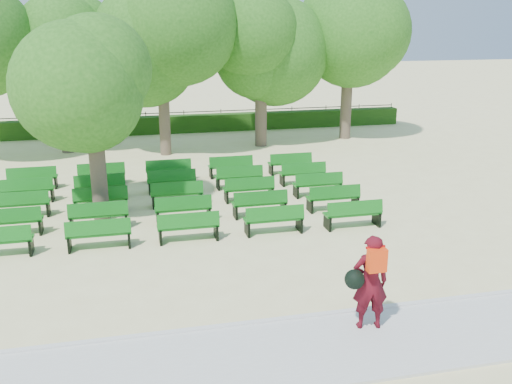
% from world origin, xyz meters
% --- Properties ---
extents(ground, '(120.00, 120.00, 0.00)m').
position_xyz_m(ground, '(0.00, 0.00, 0.00)').
color(ground, beige).
extents(paving, '(30.00, 2.20, 0.06)m').
position_xyz_m(paving, '(0.00, -7.40, 0.03)').
color(paving, silver).
rests_on(paving, ground).
extents(curb, '(30.00, 0.12, 0.10)m').
position_xyz_m(curb, '(0.00, -6.25, 0.05)').
color(curb, silver).
rests_on(curb, ground).
extents(hedge, '(26.00, 0.70, 0.90)m').
position_xyz_m(hedge, '(0.00, 14.00, 0.45)').
color(hedge, '#214A13').
rests_on(hedge, ground).
extents(fence, '(26.00, 0.10, 1.02)m').
position_xyz_m(fence, '(0.00, 14.40, 0.00)').
color(fence, black).
rests_on(fence, ground).
extents(tree_line, '(21.80, 6.80, 7.04)m').
position_xyz_m(tree_line, '(0.00, 10.00, 0.00)').
color(tree_line, '#2F6E1D').
rests_on(tree_line, ground).
extents(bench_array, '(1.66, 0.53, 1.05)m').
position_xyz_m(bench_array, '(-0.66, 1.61, 0.09)').
color(bench_array, '#126A18').
rests_on(bench_array, ground).
extents(tree_among, '(3.89, 3.89, 5.55)m').
position_xyz_m(tree_among, '(-2.97, 0.77, 3.78)').
color(tree_among, brown).
rests_on(tree_among, ground).
extents(person, '(0.91, 0.57, 1.88)m').
position_xyz_m(person, '(2.16, -6.89, 1.03)').
color(person, '#4F0B15').
rests_on(person, ground).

